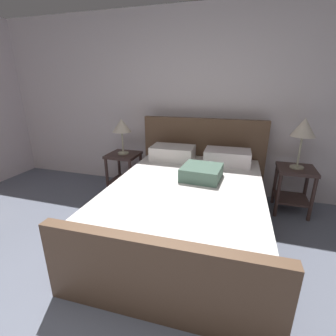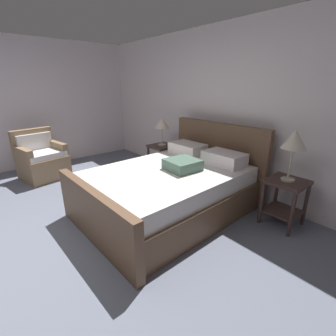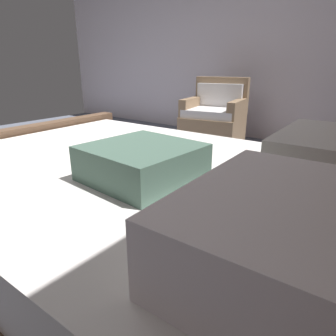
{
  "view_description": "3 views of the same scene",
  "coord_description": "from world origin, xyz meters",
  "px_view_note": "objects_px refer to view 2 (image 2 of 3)",
  "views": [
    {
      "loc": [
        0.74,
        -0.54,
        1.61
      ],
      "look_at": [
        -0.07,
        2.06,
        0.65
      ],
      "focal_mm": 26.27,
      "sensor_mm": 36.0,
      "label": 1
    },
    {
      "loc": [
        2.54,
        -0.17,
        1.71
      ],
      "look_at": [
        0.24,
        1.76,
        0.65
      ],
      "focal_mm": 25.7,
      "sensor_mm": 36.0,
      "label": 2
    },
    {
      "loc": [
        1.18,
        2.68,
        1.06
      ],
      "look_at": [
        0.1,
        1.85,
        0.58
      ],
      "focal_mm": 31.5,
      "sensor_mm": 36.0,
      "label": 3
    }
  ],
  "objects_px": {
    "table_lamp_right": "(295,141)",
    "table_lamp_left": "(162,124)",
    "nightstand_left": "(162,155)",
    "nightstand_right": "(285,195)",
    "armchair": "(42,160)",
    "bed": "(171,188)"
  },
  "relations": [
    {
      "from": "bed",
      "to": "nightstand_left",
      "type": "relative_size",
      "value": 3.82
    },
    {
      "from": "nightstand_left",
      "to": "armchair",
      "type": "bearing_deg",
      "value": -127.29
    },
    {
      "from": "nightstand_right",
      "to": "armchair",
      "type": "distance_m",
      "value": 4.17
    },
    {
      "from": "nightstand_right",
      "to": "table_lamp_right",
      "type": "height_order",
      "value": "table_lamp_right"
    },
    {
      "from": "nightstand_left",
      "to": "nightstand_right",
      "type": "bearing_deg",
      "value": 1.69
    },
    {
      "from": "bed",
      "to": "table_lamp_right",
      "type": "bearing_deg",
      "value": 35.83
    },
    {
      "from": "bed",
      "to": "nightstand_right",
      "type": "bearing_deg",
      "value": 35.83
    },
    {
      "from": "table_lamp_right",
      "to": "table_lamp_left",
      "type": "relative_size",
      "value": 1.2
    },
    {
      "from": "table_lamp_right",
      "to": "nightstand_left",
      "type": "height_order",
      "value": "table_lamp_right"
    },
    {
      "from": "bed",
      "to": "nightstand_left",
      "type": "distance_m",
      "value": 1.4
    },
    {
      "from": "nightstand_right",
      "to": "bed",
      "type": "bearing_deg",
      "value": -144.17
    },
    {
      "from": "nightstand_right",
      "to": "table_lamp_left",
      "type": "relative_size",
      "value": 1.17
    },
    {
      "from": "bed",
      "to": "armchair",
      "type": "relative_size",
      "value": 2.55
    },
    {
      "from": "table_lamp_right",
      "to": "nightstand_left",
      "type": "relative_size",
      "value": 1.02
    },
    {
      "from": "bed",
      "to": "nightstand_right",
      "type": "relative_size",
      "value": 3.82
    },
    {
      "from": "bed",
      "to": "table_lamp_left",
      "type": "bearing_deg",
      "value": 146.42
    },
    {
      "from": "armchair",
      "to": "bed",
      "type": "bearing_deg",
      "value": 22.14
    },
    {
      "from": "table_lamp_right",
      "to": "armchair",
      "type": "bearing_deg",
      "value": -153.16
    },
    {
      "from": "bed",
      "to": "nightstand_right",
      "type": "height_order",
      "value": "bed"
    },
    {
      "from": "table_lamp_right",
      "to": "nightstand_left",
      "type": "bearing_deg",
      "value": -178.31
    },
    {
      "from": "armchair",
      "to": "nightstand_left",
      "type": "bearing_deg",
      "value": 52.71
    },
    {
      "from": "nightstand_right",
      "to": "armchair",
      "type": "relative_size",
      "value": 0.67
    }
  ]
}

